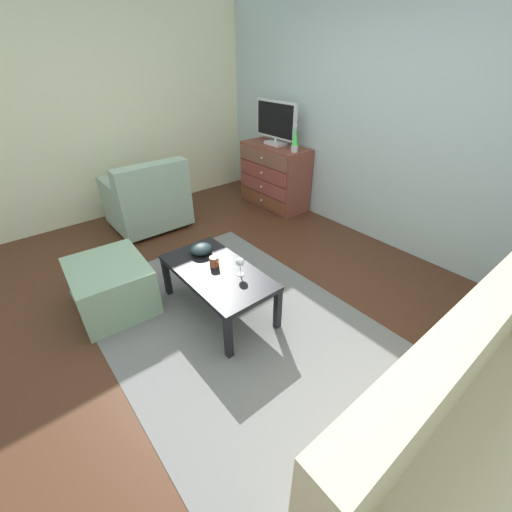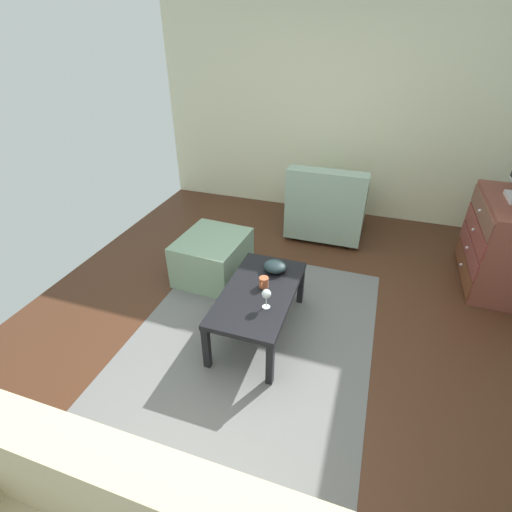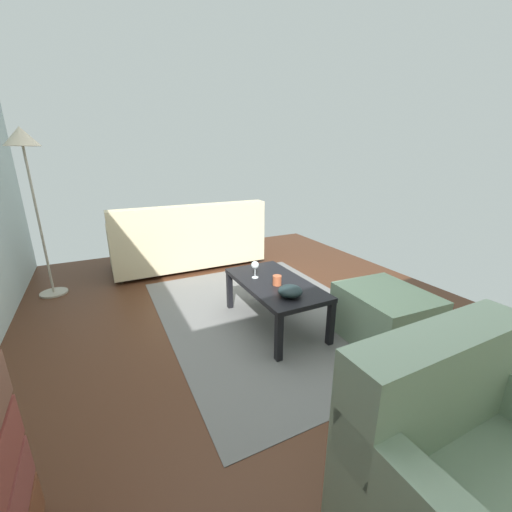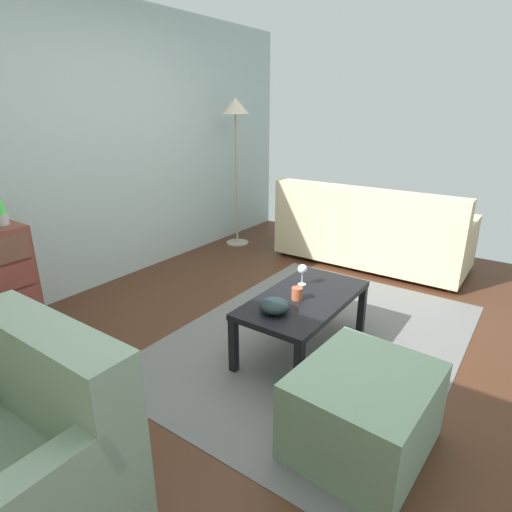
{
  "view_description": "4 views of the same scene",
  "coord_description": "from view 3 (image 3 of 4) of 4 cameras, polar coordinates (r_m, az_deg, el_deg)",
  "views": [
    {
      "loc": [
        1.93,
        -1.33,
        1.95
      ],
      "look_at": [
        0.24,
        0.06,
        0.56
      ],
      "focal_mm": 22.95,
      "sensor_mm": 36.0,
      "label": 1
    },
    {
      "loc": [
        2.26,
        0.55,
        2.21
      ],
      "look_at": [
        0.06,
        -0.19,
        0.76
      ],
      "focal_mm": 26.35,
      "sensor_mm": 36.0,
      "label": 2
    },
    {
      "loc": [
        -2.23,
        1.14,
        1.49
      ],
      "look_at": [
        -0.02,
        0.03,
        0.7
      ],
      "focal_mm": 22.31,
      "sensor_mm": 36.0,
      "label": 3
    },
    {
      "loc": [
        -2.3,
        -1.4,
        1.65
      ],
      "look_at": [
        -0.13,
        0.12,
        0.7
      ],
      "focal_mm": 29.27,
      "sensor_mm": 36.0,
      "label": 4
    }
  ],
  "objects": [
    {
      "name": "ground_plane",
      "position": [
        2.93,
        0.4,
        -13.41
      ],
      "size": [
        5.76,
        4.61,
        0.05
      ],
      "primitive_type": "cube",
      "color": "#462718"
    },
    {
      "name": "armchair",
      "position": [
        1.61,
        36.18,
        -31.32
      ],
      "size": [
        0.8,
        0.87,
        0.87
      ],
      "color": "#332319",
      "rests_on": "ground_plane"
    },
    {
      "name": "ottoman",
      "position": [
        2.88,
        22.05,
        -9.91
      ],
      "size": [
        0.74,
        0.64,
        0.44
      ],
      "primitive_type": "cube",
      "rotation": [
        0.0,
        0.0,
        -0.06
      ],
      "color": "gray",
      "rests_on": "ground_plane"
    },
    {
      "name": "wine_glass",
      "position": [
        2.87,
        -0.18,
        -1.73
      ],
      "size": [
        0.07,
        0.07,
        0.16
      ],
      "color": "silver",
      "rests_on": "coffee_table"
    },
    {
      "name": "mug",
      "position": [
        2.74,
        3.76,
        -4.34
      ],
      "size": [
        0.11,
        0.08,
        0.08
      ],
      "color": "#B25736",
      "rests_on": "coffee_table"
    },
    {
      "name": "coffee_table",
      "position": [
        2.84,
        3.42,
        -5.58
      ],
      "size": [
        1.03,
        0.54,
        0.42
      ],
      "color": "black",
      "rests_on": "ground_plane"
    },
    {
      "name": "bowl_decorative",
      "position": [
        2.54,
        6.15,
        -6.27
      ],
      "size": [
        0.2,
        0.2,
        0.09
      ],
      "primitive_type": "ellipsoid",
      "color": "#1A282A",
      "rests_on": "coffee_table"
    },
    {
      "name": "standing_lamp",
      "position": [
        3.98,
        -36.11,
        14.61
      ],
      "size": [
        0.32,
        0.32,
        1.75
      ],
      "color": "#A59E8C",
      "rests_on": "ground_plane"
    },
    {
      "name": "couch_large",
      "position": [
        4.47,
        -12.02,
        2.38
      ],
      "size": [
        0.85,
        1.99,
        0.88
      ],
      "color": "#332319",
      "rests_on": "ground_plane"
    },
    {
      "name": "area_rug",
      "position": [
        3.15,
        2.02,
        -10.42
      ],
      "size": [
        2.6,
        1.9,
        0.01
      ],
      "primitive_type": "cube",
      "color": "slate",
      "rests_on": "ground_plane"
    }
  ]
}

